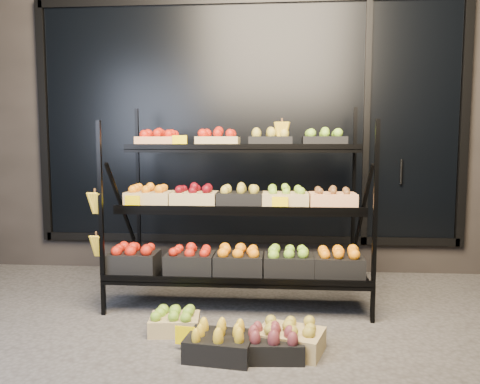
# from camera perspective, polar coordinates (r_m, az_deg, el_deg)

# --- Properties ---
(ground) EXTENTS (24.00, 24.00, 0.00)m
(ground) POSITION_cam_1_polar(r_m,az_deg,el_deg) (3.52, -0.89, -16.21)
(ground) COLOR #514F4C
(ground) RESTS_ON ground
(building) EXTENTS (6.00, 2.08, 3.50)m
(building) POSITION_cam_1_polar(r_m,az_deg,el_deg) (5.86, 1.50, 9.96)
(building) COLOR #2D2826
(building) RESTS_ON ground
(display_rack) EXTENTS (2.18, 1.02, 1.66)m
(display_rack) POSITION_cam_1_polar(r_m,az_deg,el_deg) (3.90, -0.25, -2.05)
(display_rack) COLOR black
(display_rack) RESTS_ON ground
(tag_floor_a) EXTENTS (0.13, 0.01, 0.12)m
(tag_floor_a) POSITION_cam_1_polar(r_m,az_deg,el_deg) (3.16, -6.72, -17.65)
(tag_floor_a) COLOR #F3CE00
(tag_floor_a) RESTS_ON ground
(floor_crate_left) EXTENTS (0.37, 0.29, 0.18)m
(floor_crate_left) POSITION_cam_1_polar(r_m,az_deg,el_deg) (3.44, -7.98, -15.26)
(floor_crate_left) COLOR tan
(floor_crate_left) RESTS_ON ground
(floor_crate_midleft) EXTENTS (0.44, 0.35, 0.20)m
(floor_crate_midleft) POSITION_cam_1_polar(r_m,az_deg,el_deg) (3.05, -2.49, -17.84)
(floor_crate_midleft) COLOR black
(floor_crate_midleft) RESTS_ON ground
(floor_crate_midright) EXTENTS (0.48, 0.41, 0.20)m
(floor_crate_midright) POSITION_cam_1_polar(r_m,az_deg,el_deg) (3.14, 6.14, -17.15)
(floor_crate_midright) COLOR tan
(floor_crate_midright) RESTS_ON ground
(floor_crate_right) EXTENTS (0.38, 0.29, 0.19)m
(floor_crate_right) POSITION_cam_1_polar(r_m,az_deg,el_deg) (3.05, 4.09, -17.94)
(floor_crate_right) COLOR black
(floor_crate_right) RESTS_ON ground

